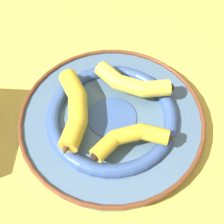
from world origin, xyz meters
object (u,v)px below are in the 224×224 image
at_px(banana_a, 75,110).
at_px(banana_c, 131,138).
at_px(decorative_bowl, 112,118).
at_px(banana_b, 130,83).

distance_m(banana_a, banana_c, 0.12).
bearing_deg(banana_c, banana_a, -44.95).
bearing_deg(decorative_bowl, banana_a, -124.07).
bearing_deg(banana_b, decorative_bowl, -100.23).
relative_size(banana_a, banana_c, 1.12).
bearing_deg(decorative_bowl, banana_c, -11.81).
xyz_separation_m(banana_a, banana_c, (0.11, 0.04, -0.00)).
xyz_separation_m(banana_a, banana_b, (0.02, 0.13, -0.00)).
bearing_deg(decorative_bowl, banana_b, 109.57).
relative_size(banana_b, banana_c, 1.06).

